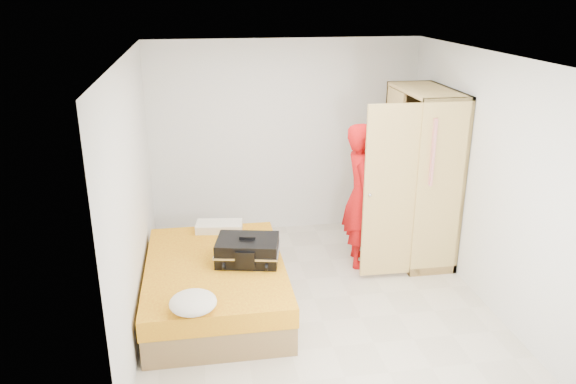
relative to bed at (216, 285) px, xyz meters
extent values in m
plane|color=beige|center=(1.05, -0.03, -0.25)|extent=(4.00, 4.00, 0.00)
plane|color=white|center=(1.05, -0.03, 2.35)|extent=(4.00, 4.00, 0.00)
cube|color=white|center=(1.05, 1.97, 1.05)|extent=(3.60, 0.02, 2.60)
cube|color=white|center=(1.05, -2.03, 1.05)|extent=(3.60, 0.02, 2.60)
cube|color=white|center=(-0.75, -0.03, 1.05)|extent=(0.02, 4.00, 2.60)
cube|color=white|center=(2.85, -0.03, 1.05)|extent=(0.02, 4.00, 2.60)
cube|color=olive|center=(0.00, 0.00, -0.10)|extent=(1.40, 2.00, 0.30)
cube|color=yellow|center=(0.00, 0.00, 0.15)|extent=(1.42, 2.02, 0.20)
cube|color=tan|center=(2.82, 0.87, 0.80)|extent=(0.04, 1.20, 2.10)
cube|color=tan|center=(2.55, 0.29, 0.80)|extent=(0.58, 0.04, 2.10)
cube|color=tan|center=(2.55, 1.45, 0.80)|extent=(0.58, 0.04, 2.10)
cube|color=tan|center=(2.55, 0.87, 1.83)|extent=(0.58, 1.20, 0.04)
cube|color=#AD8D4A|center=(2.55, 0.87, -0.20)|extent=(0.58, 1.20, 0.10)
cube|color=tan|center=(2.28, 1.17, 0.80)|extent=(0.04, 0.59, 2.00)
cube|color=tan|center=(1.97, 0.32, 0.80)|extent=(0.59, 0.05, 2.00)
cylinder|color=#B2B2B7|center=(2.55, 0.87, 1.67)|extent=(0.02, 1.10, 0.02)
imported|color=red|center=(1.77, 0.76, 0.62)|extent=(0.49, 0.68, 1.74)
cube|color=black|center=(0.35, 0.01, 0.37)|extent=(0.71, 0.57, 0.25)
cube|color=black|center=(0.35, 0.01, 0.52)|extent=(0.17, 0.08, 0.03)
ellipsoid|color=white|center=(-0.22, -0.88, 0.33)|extent=(0.42, 0.42, 0.16)
cube|color=white|center=(0.09, 0.85, 0.30)|extent=(0.57, 0.34, 0.10)
camera|label=1|loc=(-0.08, -5.27, 2.93)|focal=35.00mm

